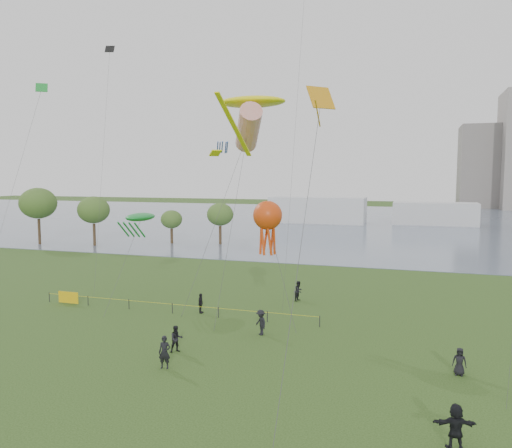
% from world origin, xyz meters
% --- Properties ---
extents(ground_plane, '(400.00, 400.00, 0.00)m').
position_xyz_m(ground_plane, '(0.00, 0.00, 0.00)').
color(ground_plane, '#223E13').
extents(lake, '(400.00, 120.00, 0.08)m').
position_xyz_m(lake, '(0.00, 100.00, 0.02)').
color(lake, slate).
rests_on(lake, ground_plane).
extents(building_low, '(16.00, 18.00, 28.00)m').
position_xyz_m(building_low, '(32.00, 168.00, 14.00)').
color(building_low, slate).
rests_on(building_low, ground_plane).
extents(pavilion_left, '(22.00, 8.00, 6.00)m').
position_xyz_m(pavilion_left, '(-12.00, 95.00, 3.00)').
color(pavilion_left, silver).
rests_on(pavilion_left, ground_plane).
extents(pavilion_right, '(18.00, 7.00, 5.00)m').
position_xyz_m(pavilion_right, '(14.00, 98.00, 2.50)').
color(pavilion_right, silver).
rests_on(pavilion_right, ground_plane).
extents(trees, '(32.88, 13.68, 9.08)m').
position_xyz_m(trees, '(-38.34, 47.70, 5.77)').
color(trees, '#3C2B1B').
rests_on(trees, ground_plane).
extents(fence, '(24.07, 0.07, 1.05)m').
position_xyz_m(fence, '(-14.88, 15.25, 0.55)').
color(fence, black).
rests_on(fence, ground_plane).
extents(spectator_a, '(1.04, 1.03, 1.69)m').
position_xyz_m(spectator_a, '(-4.41, 7.35, 0.85)').
color(spectator_a, black).
rests_on(spectator_a, ground_plane).
extents(spectator_b, '(1.28, 1.28, 1.78)m').
position_xyz_m(spectator_b, '(-0.35, 12.20, 0.89)').
color(spectator_b, black).
rests_on(spectator_b, ground_plane).
extents(spectator_c, '(0.52, 0.99, 1.62)m').
position_xyz_m(spectator_c, '(-6.61, 16.00, 0.81)').
color(spectator_c, black).
rests_on(spectator_c, ground_plane).
extents(spectator_d, '(0.81, 0.58, 1.55)m').
position_xyz_m(spectator_d, '(12.26, 8.86, 0.78)').
color(spectator_d, black).
rests_on(spectator_d, ground_plane).
extents(spectator_e, '(1.82, 0.91, 1.88)m').
position_xyz_m(spectator_e, '(11.47, 0.72, 0.94)').
color(spectator_e, black).
rests_on(spectator_e, ground_plane).
extents(spectator_f, '(0.77, 0.57, 1.91)m').
position_xyz_m(spectator_f, '(-3.85, 4.74, 0.95)').
color(spectator_f, black).
rests_on(spectator_f, ground_plane).
extents(spectator_g, '(0.91, 1.03, 1.77)m').
position_xyz_m(spectator_g, '(0.06, 22.28, 0.89)').
color(spectator_g, black).
rests_on(spectator_g, ground_plane).
extents(kite_stingray, '(5.65, 10.24, 17.55)m').
position_xyz_m(kite_stingray, '(-3.39, 19.43, 17.05)').
color(kite_stingray, '#3F3F42').
extents(kite_windsock, '(6.07, 6.71, 16.83)m').
position_xyz_m(kite_windsock, '(-3.42, 18.66, 14.91)').
color(kite_windsock, '#3F3F42').
extents(kite_creature, '(2.12, 9.16, 7.68)m').
position_xyz_m(kite_creature, '(-14.24, 19.80, 7.26)').
color(kite_creature, '#3F3F42').
extents(kite_octopus, '(3.62, 2.49, 9.25)m').
position_xyz_m(kite_octopus, '(-0.62, 14.75, 8.09)').
color(kite_octopus, '#3F3F42').
extents(kite_delta, '(1.65, 12.75, 16.21)m').
position_xyz_m(kite_delta, '(4.34, 8.12, 14.82)').
color(kite_delta, '#3F3F42').
extents(small_kites, '(36.44, 15.63, 12.05)m').
position_xyz_m(small_kites, '(-1.48, 18.70, 24.06)').
color(small_kites, black).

